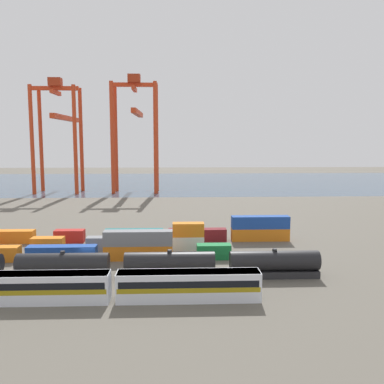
{
  "coord_description": "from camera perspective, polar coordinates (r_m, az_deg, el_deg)",
  "views": [
    {
      "loc": [
        15.34,
        -71.81,
        21.11
      ],
      "look_at": [
        18.99,
        19.79,
        9.68
      ],
      "focal_mm": 39.33,
      "sensor_mm": 36.0,
      "label": 1
    }
  ],
  "objects": [
    {
      "name": "shipping_container_5",
      "position": [
        75.14,
        -7.31,
        -6.19
      ],
      "size": [
        12.1,
        2.44,
        2.6
      ],
      "primitive_type": "cube",
      "color": "slate",
      "rests_on": "shipping_container_4"
    },
    {
      "name": "shipping_container_9",
      "position": [
        85.46,
        -18.97,
        -6.69
      ],
      "size": [
        6.04,
        2.44,
        2.6
      ],
      "primitive_type": "cube",
      "color": "orange",
      "rests_on": "ground_plane"
    },
    {
      "name": "shipping_container_19",
      "position": [
        90.1,
        9.22,
        -5.69
      ],
      "size": [
        12.1,
        2.44,
        2.6
      ],
      "primitive_type": "cube",
      "color": "orange",
      "rests_on": "ground_plane"
    },
    {
      "name": "shipping_container_4",
      "position": [
        75.78,
        -7.28,
        -8.11
      ],
      "size": [
        12.1,
        2.44,
        2.6
      ],
      "primitive_type": "cube",
      "color": "orange",
      "rests_on": "ground_plane"
    },
    {
      "name": "shipping_container_16",
      "position": [
        91.0,
        -16.26,
        -5.76
      ],
      "size": [
        6.04,
        2.44,
        2.6
      ],
      "primitive_type": "cube",
      "color": "#AD211C",
      "rests_on": "ground_plane"
    },
    {
      "name": "shipping_container_17",
      "position": [
        88.75,
        -7.89,
        -5.86
      ],
      "size": [
        12.1,
        2.44,
        2.6
      ],
      "primitive_type": "cube",
      "color": "#146066",
      "rests_on": "ground_plane"
    },
    {
      "name": "shipping_container_15",
      "position": [
        95.07,
        -24.07,
        -5.55
      ],
      "size": [
        12.1,
        2.44,
        2.6
      ],
      "primitive_type": "cube",
      "color": "orange",
      "rests_on": "ground_plane"
    },
    {
      "name": "harbour_water",
      "position": [
        210.31,
        -6.46,
        1.3
      ],
      "size": [
        400.0,
        110.0,
        0.01
      ],
      "primitive_type": "cube",
      "color": "#384C60",
      "rests_on": "ground_plane"
    },
    {
      "name": "gantry_crane_central",
      "position": [
        173.88,
        -7.67,
        9.32
      ],
      "size": [
        18.32,
        35.91,
        46.64
      ],
      "color": "red",
      "rests_on": "ground_plane"
    },
    {
      "name": "shipping_container_6",
      "position": [
        75.79,
        2.97,
        -8.05
      ],
      "size": [
        6.04,
        2.44,
        2.6
      ],
      "primitive_type": "cube",
      "color": "#197538",
      "rests_on": "ground_plane"
    },
    {
      "name": "gantry_crane_west",
      "position": [
        180.1,
        -17.56,
        8.68
      ],
      "size": [
        18.01,
        40.8,
        45.14
      ],
      "color": "red",
      "rests_on": "ground_plane"
    },
    {
      "name": "shipping_container_11",
      "position": [
        81.93,
        -0.51,
        -6.89
      ],
      "size": [
        6.04,
        2.44,
        2.6
      ],
      "primitive_type": "cube",
      "color": "silver",
      "rests_on": "ground_plane"
    },
    {
      "name": "shipping_container_10",
      "position": [
        82.62,
        -9.94,
        -6.88
      ],
      "size": [
        12.1,
        2.44,
        2.6
      ],
      "primitive_type": "cube",
      "color": "slate",
      "rests_on": "ground_plane"
    },
    {
      "name": "shipping_container_3",
      "position": [
        78.1,
        -17.21,
        -7.91
      ],
      "size": [
        12.1,
        2.44,
        2.6
      ],
      "primitive_type": "cube",
      "color": "#1C4299",
      "rests_on": "ground_plane"
    },
    {
      "name": "shipping_container_18",
      "position": [
        88.44,
        0.73,
        -5.84
      ],
      "size": [
        12.1,
        2.44,
        2.6
      ],
      "primitive_type": "cube",
      "color": "maroon",
      "rests_on": "ground_plane"
    },
    {
      "name": "shipping_container_20",
      "position": [
        89.56,
        9.26,
        -4.07
      ],
      "size": [
        12.1,
        2.44,
        2.6
      ],
      "primitive_type": "cube",
      "color": "#1C4299",
      "rests_on": "shipping_container_19"
    },
    {
      "name": "freight_tank_row",
      "position": [
        65.77,
        -10.17,
        -9.78
      ],
      "size": [
        62.04,
        3.02,
        4.48
      ],
      "color": "#232326",
      "rests_on": "ground_plane"
    },
    {
      "name": "passenger_train",
      "position": [
        59.53,
        -20.32,
        -11.93
      ],
      "size": [
        58.51,
        3.14,
        3.9
      ],
      "color": "silver",
      "rests_on": "ground_plane"
    },
    {
      "name": "ground_plane",
      "position": [
        114.82,
        -9.94,
        -3.6
      ],
      "size": [
        420.0,
        420.0,
        0.0
      ],
      "primitive_type": "plane",
      "color": "#5B564C"
    },
    {
      "name": "shipping_container_12",
      "position": [
        81.34,
        -0.51,
        -5.11
      ],
      "size": [
        6.04,
        2.44,
        2.6
      ],
      "primitive_type": "cube",
      "color": "orange",
      "rests_on": "shipping_container_11"
    }
  ]
}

